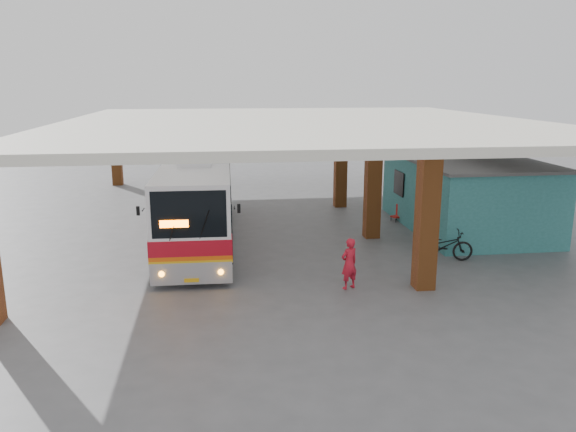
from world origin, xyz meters
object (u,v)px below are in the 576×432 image
(coach_bus, at_px, (199,197))
(pedestrian, at_px, (349,264))
(motorcycle, at_px, (443,246))
(red_chair, at_px, (398,214))

(coach_bus, distance_m, pedestrian, 8.05)
(coach_bus, distance_m, motorcycle, 9.78)
(coach_bus, relative_size, motorcycle, 5.70)
(coach_bus, height_order, red_chair, coach_bus)
(coach_bus, height_order, motorcycle, coach_bus)
(motorcycle, bearing_deg, red_chair, 4.86)
(motorcycle, height_order, red_chair, motorcycle)
(pedestrian, bearing_deg, coach_bus, -78.90)
(coach_bus, xyz_separation_m, red_chair, (9.07, 1.84, -1.41))
(motorcycle, relative_size, pedestrian, 1.31)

